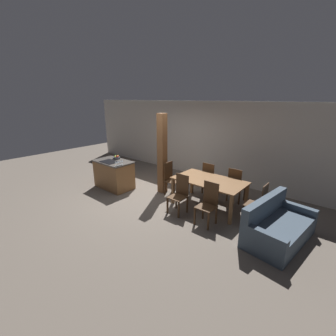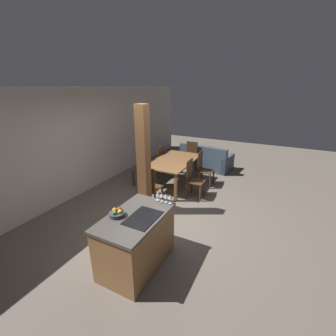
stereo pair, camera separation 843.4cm
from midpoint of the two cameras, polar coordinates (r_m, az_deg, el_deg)
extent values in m
plane|color=#665B51|center=(4.19, -56.28, -31.89)|extent=(16.00, 16.00, 0.00)
cube|color=beige|center=(5.91, -63.73, -5.29)|extent=(11.20, 0.08, 2.70)
cube|color=olive|center=(4.10, -79.46, -33.42)|extent=(1.22, 0.72, 0.85)
cube|color=#4C4742|center=(3.86, -82.02, -28.42)|extent=(1.26, 0.76, 0.04)
cube|color=black|center=(3.74, -82.90, -29.38)|extent=(0.56, 0.40, 0.01)
cylinder|color=#383D47|center=(4.07, -82.99, -26.07)|extent=(0.23, 0.23, 0.05)
sphere|color=red|center=(4.02, -82.51, -25.42)|extent=(0.08, 0.08, 0.08)
sphere|color=gold|center=(4.08, -82.80, -25.12)|extent=(0.07, 0.07, 0.07)
sphere|color=#3D8E38|center=(4.07, -83.96, -25.64)|extent=(0.07, 0.07, 0.07)
sphere|color=yellow|center=(4.00, -83.37, -25.93)|extent=(0.07, 0.07, 0.07)
cylinder|color=silver|center=(3.39, -74.29, -29.76)|extent=(0.06, 0.06, 0.00)
cylinder|color=silver|center=(3.37, -74.56, -29.21)|extent=(0.01, 0.01, 0.08)
cone|color=silver|center=(3.33, -75.05, -28.21)|extent=(0.06, 0.06, 0.07)
cylinder|color=silver|center=(3.45, -74.05, -28.96)|extent=(0.06, 0.06, 0.00)
cylinder|color=silver|center=(3.43, -74.32, -28.42)|extent=(0.01, 0.01, 0.08)
cone|color=silver|center=(3.39, -74.79, -27.44)|extent=(0.06, 0.06, 0.07)
cylinder|color=silver|center=(3.51, -73.82, -28.20)|extent=(0.06, 0.06, 0.00)
cylinder|color=silver|center=(3.49, -74.08, -27.66)|extent=(0.01, 0.01, 0.08)
cone|color=silver|center=(3.45, -74.54, -26.69)|extent=(0.06, 0.06, 0.07)
cylinder|color=silver|center=(3.57, -73.60, -27.46)|extent=(0.06, 0.06, 0.00)
cylinder|color=silver|center=(3.55, -73.85, -26.93)|extent=(0.01, 0.01, 0.08)
cone|color=silver|center=(3.51, -74.31, -25.96)|extent=(0.06, 0.06, 0.07)
cube|color=brown|center=(4.42, -38.64, -11.72)|extent=(1.82, 1.04, 0.03)
cube|color=brown|center=(4.07, -45.70, -23.00)|extent=(0.07, 0.07, 0.73)
cube|color=brown|center=(4.59, -25.43, -13.43)|extent=(0.07, 0.07, 0.73)
cube|color=brown|center=(4.82, -49.34, -17.45)|extent=(0.07, 0.07, 0.73)
cube|color=brown|center=(5.27, -31.72, -10.10)|extent=(0.07, 0.07, 0.73)
cube|color=#472D19|center=(3.82, -37.60, -22.24)|extent=(0.40, 0.40, 0.02)
cube|color=#472D19|center=(3.81, -39.88, -17.64)|extent=(0.38, 0.02, 0.54)
cube|color=#472D19|center=(3.79, -38.05, -27.26)|extent=(0.04, 0.04, 0.43)
cube|color=#472D19|center=(3.88, -33.03, -24.82)|extent=(0.04, 0.04, 0.43)
cube|color=#472D19|center=(4.05, -40.49, -24.52)|extent=(0.04, 0.04, 0.43)
cube|color=#472D19|center=(4.13, -35.78, -22.36)|extent=(0.04, 0.04, 0.43)
cube|color=#472D19|center=(4.10, -27.14, -16.92)|extent=(0.40, 0.40, 0.02)
cube|color=#472D19|center=(4.09, -29.41, -12.73)|extent=(0.38, 0.02, 0.54)
cube|color=#472D19|center=(4.04, -27.09, -21.57)|extent=(0.04, 0.04, 0.43)
cube|color=#472D19|center=(4.19, -23.07, -19.17)|extent=(0.04, 0.04, 0.43)
cube|color=#472D19|center=(4.28, -30.12, -19.49)|extent=(0.04, 0.04, 0.43)
cube|color=#472D19|center=(4.42, -26.22, -17.35)|extent=(0.04, 0.04, 0.43)
cube|color=#472D19|center=(5.17, -46.02, -13.31)|extent=(0.40, 0.40, 0.02)
cube|color=#472D19|center=(4.88, -46.14, -11.31)|extent=(0.38, 0.02, 0.54)
cube|color=#472D19|center=(5.46, -44.27, -13.96)|extent=(0.04, 0.04, 0.43)
cube|color=#472D19|center=(5.40, -47.81, -15.32)|extent=(0.04, 0.04, 0.43)
cube|color=#472D19|center=(5.16, -42.87, -15.43)|extent=(0.04, 0.04, 0.43)
cube|color=#472D19|center=(5.09, -46.62, -16.91)|extent=(0.04, 0.04, 0.43)
cube|color=#472D19|center=(5.38, -37.88, -10.03)|extent=(0.40, 0.40, 0.02)
cube|color=#472D19|center=(5.10, -37.59, -7.93)|extent=(0.38, 0.02, 0.54)
cube|color=#472D19|center=(5.68, -36.62, -10.79)|extent=(0.04, 0.04, 0.43)
cube|color=#472D19|center=(5.57, -39.83, -12.15)|extent=(0.04, 0.04, 0.43)
cube|color=#472D19|center=(5.39, -34.83, -11.97)|extent=(0.04, 0.04, 0.43)
cube|color=#472D19|center=(5.28, -38.18, -13.46)|extent=(0.04, 0.04, 0.43)
cube|color=#472D19|center=(4.38, -52.69, -20.96)|extent=(0.40, 0.40, 0.02)
cube|color=#472D19|center=(4.23, -56.35, -18.77)|extent=(0.02, 0.38, 0.54)
cube|color=#472D19|center=(4.36, -48.90, -23.62)|extent=(0.04, 0.04, 0.43)
cube|color=#472D19|center=(4.65, -50.16, -21.33)|extent=(0.04, 0.04, 0.43)
cube|color=#472D19|center=(4.35, -53.69, -25.26)|extent=(0.04, 0.04, 0.43)
cube|color=#472D19|center=(4.64, -54.58, -22.83)|extent=(0.04, 0.04, 0.43)
cube|color=#472D19|center=(5.06, -25.60, -9.29)|extent=(0.40, 0.40, 0.02)
cube|color=#472D19|center=(5.04, -24.41, -5.65)|extent=(0.02, 0.38, 0.54)
cube|color=#472D19|center=(5.21, -27.99, -11.66)|extent=(0.04, 0.04, 0.43)
cube|color=#472D19|center=(4.96, -25.51, -12.93)|extent=(0.04, 0.04, 0.43)
cube|color=#472D19|center=(5.38, -24.96, -10.10)|extent=(0.04, 0.04, 0.43)
cube|color=#472D19|center=(5.13, -22.42, -11.22)|extent=(0.04, 0.04, 0.43)
cube|color=#3D4C5B|center=(5.29, -16.99, -9.66)|extent=(1.07, 1.79, 0.41)
cube|color=#3D4C5B|center=(4.92, -20.61, -6.90)|extent=(0.38, 1.69, 0.43)
cube|color=#3D4C5B|center=(4.74, -11.01, -11.85)|extent=(0.86, 0.25, 0.55)
cube|color=#3D4C5B|center=(5.83, -21.91, -6.61)|extent=(0.86, 0.25, 0.55)
cube|color=brown|center=(3.99, -61.11, -14.24)|extent=(0.22, 0.22, 2.39)
camera|label=1|loc=(4.22, 44.85, 15.22)|focal=24.00mm
camera|label=2|loc=(4.22, -135.15, -15.22)|focal=24.00mm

